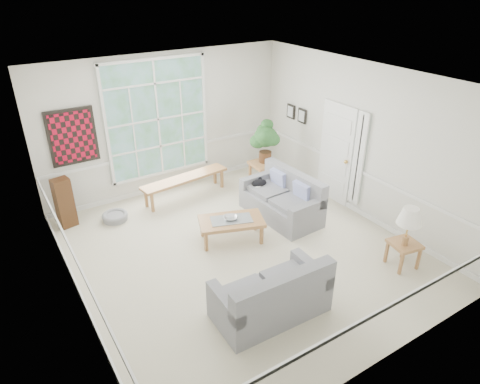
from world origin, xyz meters
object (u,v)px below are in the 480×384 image
(coffee_table, at_px, (231,230))
(end_table, at_px, (264,174))
(loveseat_front, at_px, (270,289))
(loveseat_right, at_px, (281,196))
(side_table, at_px, (403,254))

(coffee_table, distance_m, end_table, 2.35)
(loveseat_front, bearing_deg, loveseat_right, 51.40)
(loveseat_front, height_order, coffee_table, loveseat_front)
(end_table, bearing_deg, loveseat_right, -111.34)
(loveseat_right, relative_size, coffee_table, 1.45)
(loveseat_right, distance_m, end_table, 1.41)
(end_table, bearing_deg, loveseat_front, -123.98)
(loveseat_right, height_order, loveseat_front, loveseat_right)
(loveseat_right, bearing_deg, end_table, 65.75)
(side_table, bearing_deg, loveseat_front, 173.81)
(side_table, bearing_deg, coffee_table, 132.63)
(end_table, height_order, side_table, end_table)
(loveseat_right, xyz_separation_m, loveseat_front, (-1.80, -2.12, -0.02))
(end_table, bearing_deg, coffee_table, -139.83)
(loveseat_right, relative_size, end_table, 2.90)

